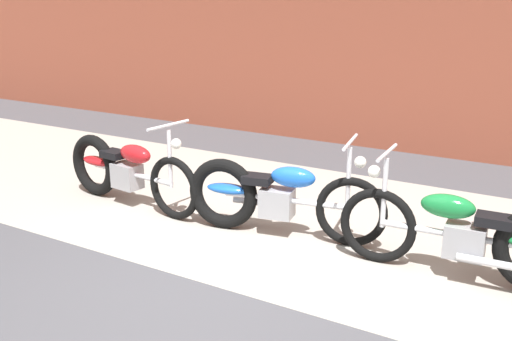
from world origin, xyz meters
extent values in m
plane|color=#47474C|center=(0.00, 0.00, 0.00)|extent=(80.00, 80.00, 0.00)
cube|color=#9E998E|center=(0.00, 1.75, 0.00)|extent=(36.00, 3.50, 0.01)
torus|color=black|center=(-1.26, 1.03, 0.34)|extent=(0.68, 0.15, 0.68)
torus|color=black|center=(-2.56, 1.17, 0.36)|extent=(0.74, 0.21, 0.73)
cylinder|color=silver|center=(-1.91, 1.10, 0.38)|extent=(1.23, 0.19, 0.06)
cube|color=#99999E|center=(-1.99, 1.11, 0.34)|extent=(0.34, 0.25, 0.28)
ellipsoid|color=red|center=(-1.83, 1.09, 0.62)|extent=(0.46, 0.24, 0.20)
ellipsoid|color=red|center=(-2.51, 1.17, 0.42)|extent=(0.46, 0.23, 0.10)
cube|color=black|center=(-2.19, 1.13, 0.56)|extent=(0.30, 0.23, 0.08)
cylinder|color=silver|center=(-1.30, 1.04, 0.65)|extent=(0.05, 0.05, 0.62)
cylinder|color=silver|center=(-1.30, 1.04, 1.01)|extent=(0.10, 0.58, 0.03)
sphere|color=white|center=(-1.20, 1.03, 0.83)|extent=(0.11, 0.11, 0.11)
cylinder|color=silver|center=(-2.21, 1.29, 0.26)|extent=(0.55, 0.12, 0.06)
torus|color=black|center=(0.60, 1.32, 0.34)|extent=(0.68, 0.20, 0.68)
torus|color=black|center=(-0.68, 1.09, 0.36)|extent=(0.74, 0.26, 0.73)
cylinder|color=silver|center=(-0.04, 1.20, 0.38)|extent=(1.23, 0.28, 0.06)
cube|color=#99999E|center=(-0.12, 1.19, 0.34)|extent=(0.35, 0.27, 0.28)
ellipsoid|color=blue|center=(0.04, 1.22, 0.62)|extent=(0.47, 0.27, 0.20)
ellipsoid|color=blue|center=(-0.63, 1.09, 0.42)|extent=(0.47, 0.26, 0.10)
cube|color=black|center=(-0.32, 1.15, 0.56)|extent=(0.31, 0.25, 0.08)
cylinder|color=silver|center=(0.56, 1.31, 0.65)|extent=(0.05, 0.05, 0.62)
cylinder|color=silver|center=(0.56, 1.31, 1.01)|extent=(0.14, 0.58, 0.03)
sphere|color=white|center=(0.66, 1.33, 0.83)|extent=(0.11, 0.11, 0.11)
cylinder|color=silver|center=(-0.38, 1.29, 0.26)|extent=(0.55, 0.16, 0.06)
torus|color=black|center=(0.92, 1.12, 0.34)|extent=(0.68, 0.12, 0.68)
cylinder|color=silver|center=(1.57, 1.16, 0.38)|extent=(1.24, 0.13, 0.06)
cube|color=#99999E|center=(1.65, 1.16, 0.34)|extent=(0.33, 0.24, 0.28)
ellipsoid|color=#197A38|center=(1.49, 1.15, 0.62)|extent=(0.45, 0.22, 0.20)
cube|color=black|center=(1.85, 1.17, 0.56)|extent=(0.29, 0.22, 0.08)
cylinder|color=silver|center=(0.96, 1.12, 0.65)|extent=(0.05, 0.05, 0.62)
cylinder|color=silver|center=(0.96, 1.12, 1.01)|extent=(0.07, 0.58, 0.03)
sphere|color=white|center=(0.86, 1.12, 0.83)|extent=(0.11, 0.11, 0.11)
cylinder|color=silver|center=(1.90, 1.03, 0.26)|extent=(0.55, 0.09, 0.06)
camera|label=1|loc=(2.38, -3.46, 2.27)|focal=40.41mm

